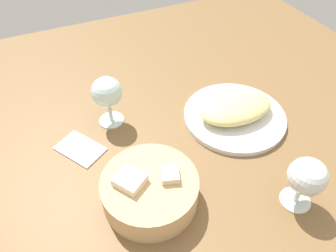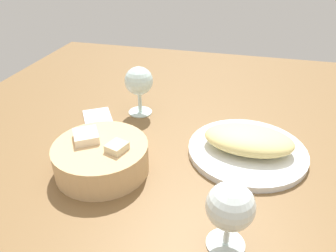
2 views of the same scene
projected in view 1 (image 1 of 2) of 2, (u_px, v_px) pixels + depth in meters
The scene contains 8 objects.
ground_plane at pixel (199, 137), 78.06cm from camera, with size 140.00×140.00×2.00cm, color brown.
plate at pixel (234, 116), 80.92cm from camera, with size 26.14×26.14×1.40cm, color white.
omelette at pixel (236, 108), 78.80cm from camera, with size 19.35×11.78×4.59cm, color #E7D583.
lettuce_garnish at pixel (248, 101), 83.42cm from camera, with size 3.68×3.68×1.14cm, color #428B34.
bread_basket at pixel (149, 189), 62.06cm from camera, with size 19.28×19.28×7.85cm.
wine_glass_near at pixel (107, 94), 74.62cm from camera, with size 7.49×7.49×13.12cm.
wine_glass_far at pixel (307, 178), 58.48cm from camera, with size 7.39×7.39×12.00cm.
folded_napkin at pixel (80, 148), 73.56cm from camera, with size 11.00×7.00×0.80cm, color white.
Camera 1 is at (29.26, 45.42, 55.94)cm, focal length 33.43 mm.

